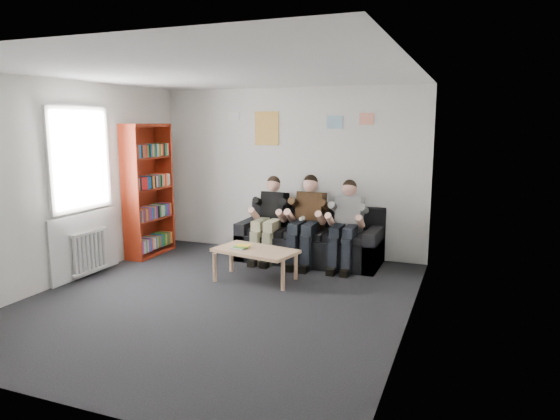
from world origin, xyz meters
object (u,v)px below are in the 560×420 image
(person_middle, at_px, (306,221))
(person_right, at_px, (346,225))
(person_left, at_px, (269,219))
(coffee_table, at_px, (255,253))
(bookshelf, at_px, (149,190))
(sofa, at_px, (310,242))

(person_middle, height_order, person_right, person_middle)
(person_middle, bearing_deg, person_left, -176.65)
(coffee_table, bearing_deg, person_left, 102.18)
(coffee_table, height_order, person_middle, person_middle)
(person_left, bearing_deg, bookshelf, -163.18)
(sofa, distance_m, person_left, 0.73)
(person_left, xyz_separation_m, person_middle, (0.61, -0.00, 0.02))
(person_left, relative_size, person_right, 1.01)
(person_left, distance_m, person_middle, 0.61)
(sofa, bearing_deg, person_right, -18.08)
(coffee_table, xyz_separation_m, person_left, (-0.22, 1.03, 0.27))
(coffee_table, bearing_deg, person_right, 46.03)
(sofa, distance_m, person_middle, 0.42)
(bookshelf, distance_m, person_middle, 2.62)
(bookshelf, relative_size, coffee_table, 1.93)
(bookshelf, bearing_deg, sofa, 11.32)
(bookshelf, distance_m, coffee_table, 2.37)
(bookshelf, bearing_deg, person_left, 9.60)
(sofa, height_order, bookshelf, bookshelf)
(bookshelf, xyz_separation_m, coffee_table, (2.18, -0.65, -0.68))
(sofa, distance_m, coffee_table, 1.30)
(person_right, bearing_deg, person_middle, -176.35)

